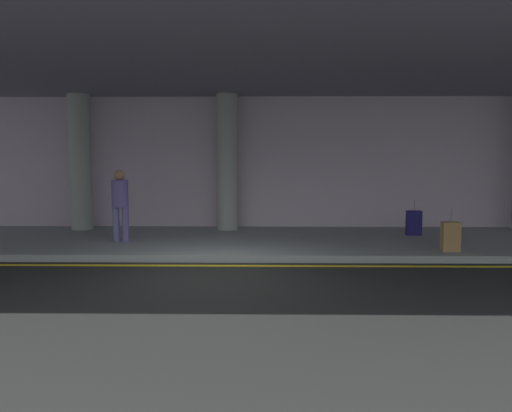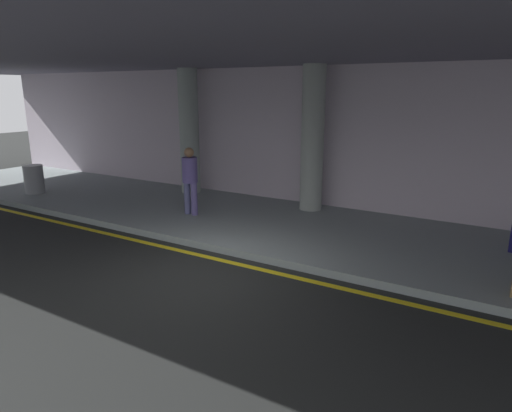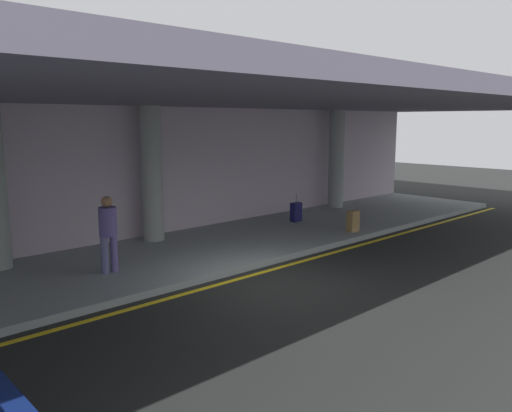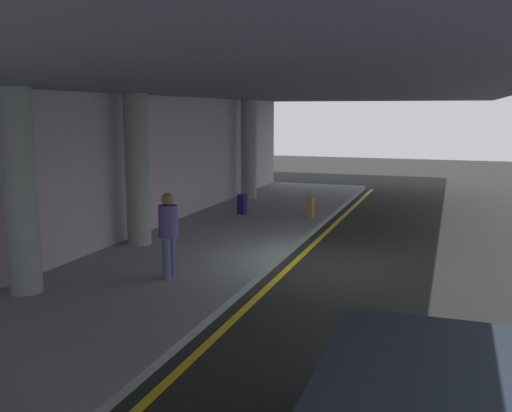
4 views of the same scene
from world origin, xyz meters
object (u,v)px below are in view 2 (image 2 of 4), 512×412
(support_column_left_mid, at_px, (313,139))
(traveler_with_luggage, at_px, (190,177))
(support_column_far_left, at_px, (189,132))
(trash_bin_steel, at_px, (34,179))

(support_column_left_mid, height_order, traveler_with_luggage, support_column_left_mid)
(traveler_with_luggage, bearing_deg, support_column_left_mid, 77.73)
(support_column_far_left, distance_m, trash_bin_steel, 4.93)
(support_column_left_mid, bearing_deg, support_column_far_left, 180.00)
(trash_bin_steel, bearing_deg, traveler_with_luggage, 5.59)
(traveler_with_luggage, bearing_deg, trash_bin_steel, -137.53)
(support_column_far_left, relative_size, traveler_with_luggage, 2.17)
(support_column_left_mid, height_order, trash_bin_steel, support_column_left_mid)
(support_column_far_left, bearing_deg, trash_bin_steel, -146.90)
(traveler_with_luggage, bearing_deg, support_column_far_left, 165.92)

